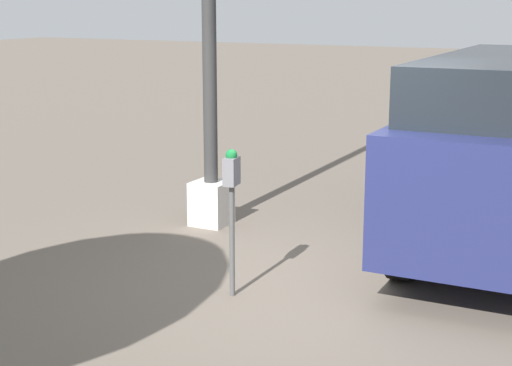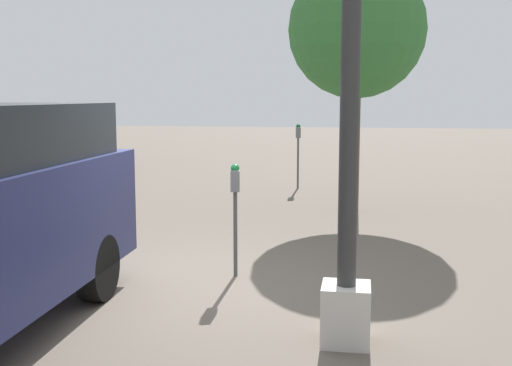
# 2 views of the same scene
# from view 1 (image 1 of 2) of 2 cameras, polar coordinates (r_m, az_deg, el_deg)

# --- Properties ---
(ground_plane) EXTENTS (80.00, 80.00, 0.00)m
(ground_plane) POSITION_cam_1_polar(r_m,az_deg,el_deg) (7.91, 4.67, -7.21)
(ground_plane) COLOR #60564C
(parking_meter_near) EXTENTS (0.22, 0.14, 1.42)m
(parking_meter_near) POSITION_cam_1_polar(r_m,az_deg,el_deg) (7.25, -1.78, -0.42)
(parking_meter_near) COLOR #4C4C4C
(parking_meter_near) RESTS_ON ground
(lamp_post) EXTENTS (0.44, 0.44, 6.56)m
(lamp_post) POSITION_cam_1_polar(r_m,az_deg,el_deg) (9.51, -3.42, 10.60)
(lamp_post) COLOR beige
(lamp_post) RESTS_ON ground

